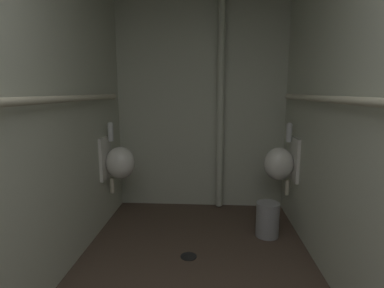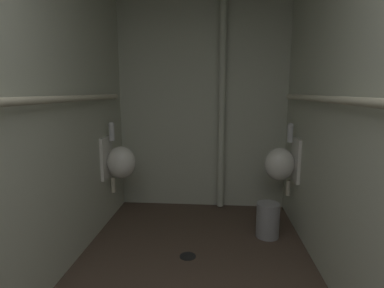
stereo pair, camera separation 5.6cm
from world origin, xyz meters
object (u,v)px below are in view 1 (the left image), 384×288
Objects in this scene: urinal_left_mid at (118,162)px; floor_drain at (189,256)px; standpipe_back_wall at (221,97)px; urinal_right_mid at (281,163)px; waste_bin at (268,219)px.

urinal_left_mid reaches higher than floor_drain.
standpipe_back_wall is (1.07, 0.49, 0.66)m from urinal_left_mid.
urinal_left_mid is at bearing 140.62° from floor_drain.
urinal_right_mid reaches higher than waste_bin.
floor_drain is at bearing -104.37° from standpipe_back_wall.
urinal_left_mid is 2.24× the size of waste_bin.
standpipe_back_wall is 18.64× the size of floor_drain.
standpipe_back_wall reaches higher than waste_bin.
urinal_left_mid and urinal_right_mid have the same top height.
urinal_left_mid is at bearing -155.53° from standpipe_back_wall.
urinal_right_mid is 1.32m from floor_drain.
floor_drain is at bearing -150.10° from waste_bin.
standpipe_back_wall is 7.74× the size of waste_bin.
waste_bin is (1.52, -0.22, -0.50)m from urinal_left_mid.
urinal_left_mid reaches higher than waste_bin.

